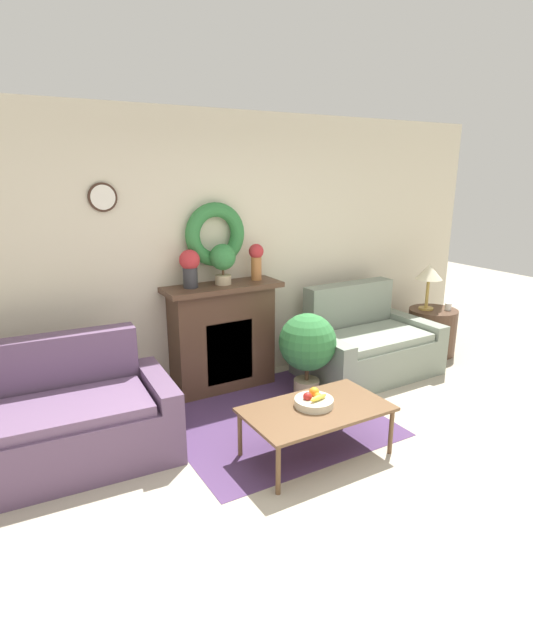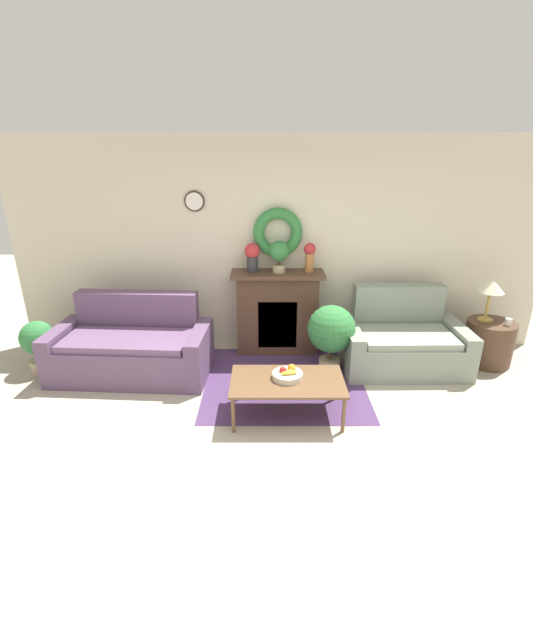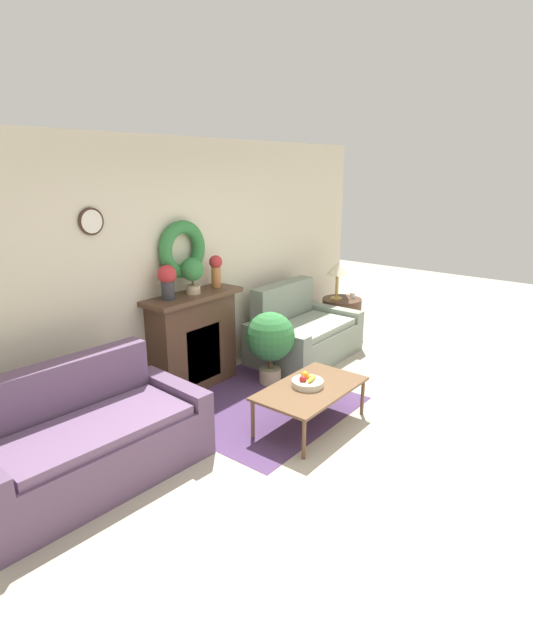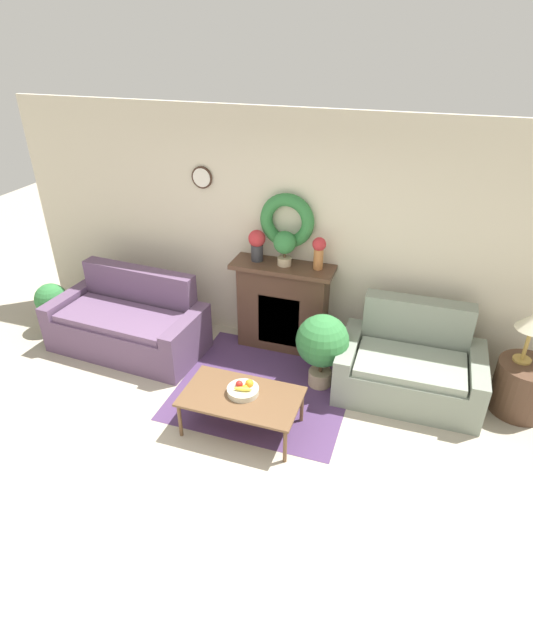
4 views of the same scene
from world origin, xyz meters
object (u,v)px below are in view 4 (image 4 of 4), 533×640
at_px(couch_left, 129,324).
at_px(potted_plant_floor_by_loveseat, 322,343).
at_px(fruit_bowl, 243,390).
at_px(fireplace, 283,306).
at_px(potted_plant_floor_by_couch, 52,303).
at_px(loveseat_right, 410,367).
at_px(coffee_table, 242,398).
at_px(side_table_by_loveseat, 523,387).
at_px(vase_on_mantel_left, 257,243).
at_px(potted_plant_on_mantel, 285,245).
at_px(vase_on_mantel_right, 319,251).

height_order(couch_left, potted_plant_floor_by_loveseat, couch_left).
bearing_deg(fruit_bowl, fireplace, 92.71).
bearing_deg(potted_plant_floor_by_couch, fireplace, 11.23).
bearing_deg(loveseat_right, potted_plant_floor_by_loveseat, -168.89).
distance_m(coffee_table, potted_plant_floor_by_loveseat, 1.09).
xyz_separation_m(couch_left, side_table_by_loveseat, (4.36, 0.26, -0.04)).
height_order(coffee_table, fruit_bowl, fruit_bowl).
height_order(coffee_table, potted_plant_floor_by_loveseat, potted_plant_floor_by_loveseat).
distance_m(couch_left, vase_on_mantel_left, 1.83).
height_order(fireplace, potted_plant_on_mantel, potted_plant_on_mantel).
height_order(vase_on_mantel_right, potted_plant_floor_by_loveseat, vase_on_mantel_right).
xyz_separation_m(couch_left, coffee_table, (1.79, -0.91, 0.05)).
bearing_deg(vase_on_mantel_right, loveseat_right, -20.16).
bearing_deg(coffee_table, loveseat_right, 37.24).
bearing_deg(side_table_by_loveseat, potted_plant_floor_by_loveseat, -173.05).
distance_m(coffee_table, side_table_by_loveseat, 2.82).
xyz_separation_m(coffee_table, fruit_bowl, (0.00, 0.04, 0.07)).
relative_size(fireplace, vase_on_mantel_left, 3.24).
distance_m(loveseat_right, potted_plant_floor_by_couch, 4.38).
xyz_separation_m(fireplace, potted_plant_floor_by_couch, (-2.85, -0.57, -0.17)).
bearing_deg(fireplace, loveseat_right, -15.05).
relative_size(side_table_by_loveseat, potted_plant_floor_by_couch, 0.90).
bearing_deg(potted_plant_floor_by_loveseat, loveseat_right, 11.73).
xyz_separation_m(fireplace, coffee_table, (0.07, -1.52, -0.18)).
distance_m(fireplace, potted_plant_on_mantel, 0.78).
relative_size(coffee_table, fruit_bowl, 3.69).
bearing_deg(vase_on_mantel_left, vase_on_mantel_right, 0.00).
xyz_separation_m(fireplace, couch_left, (-1.73, -0.61, -0.23)).
height_order(fruit_bowl, vase_on_mantel_left, vase_on_mantel_left).
relative_size(coffee_table, potted_plant_on_mantel, 2.85).
height_order(loveseat_right, coffee_table, loveseat_right).
bearing_deg(couch_left, potted_plant_floor_by_loveseat, 3.85).
xyz_separation_m(couch_left, fruit_bowl, (1.80, -0.87, 0.12)).
xyz_separation_m(loveseat_right, side_table_by_loveseat, (1.10, 0.06, -0.04)).
distance_m(couch_left, potted_plant_floor_by_loveseat, 2.36).
bearing_deg(side_table_by_loveseat, fireplace, 172.33).
bearing_deg(fireplace, potted_plant_on_mantel, -43.92).
distance_m(vase_on_mantel_left, potted_plant_on_mantel, 0.33).
bearing_deg(coffee_table, potted_plant_floor_by_loveseat, 59.09).
xyz_separation_m(loveseat_right, potted_plant_floor_by_loveseat, (-0.91, -0.19, 0.22)).
relative_size(fruit_bowl, side_table_by_loveseat, 0.53).
bearing_deg(loveseat_right, coffee_table, -143.39).
height_order(couch_left, side_table_by_loveseat, couch_left).
bearing_deg(loveseat_right, side_table_by_loveseat, 2.30).
height_order(coffee_table, potted_plant_floor_by_couch, potted_plant_floor_by_couch).
height_order(side_table_by_loveseat, potted_plant_floor_by_loveseat, potted_plant_floor_by_loveseat).
distance_m(fruit_bowl, vase_on_mantel_left, 1.75).
relative_size(couch_left, potted_plant_on_mantel, 4.75).
distance_m(fireplace, coffee_table, 1.53).
distance_m(fruit_bowl, vase_on_mantel_right, 1.74).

